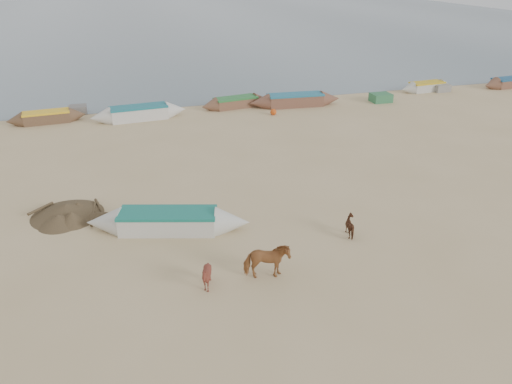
# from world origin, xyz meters

# --- Properties ---
(ground) EXTENTS (140.00, 140.00, 0.00)m
(ground) POSITION_xyz_m (0.00, 0.00, 0.00)
(ground) COLOR tan
(ground) RESTS_ON ground
(sea) EXTENTS (160.00, 160.00, 0.00)m
(sea) POSITION_xyz_m (0.00, 82.00, 0.01)
(sea) COLOR slate
(sea) RESTS_ON ground
(cow_adult) EXTENTS (1.68, 0.99, 1.33)m
(cow_adult) POSITION_xyz_m (-1.05, -0.78, 0.66)
(cow_adult) COLOR #9A5F32
(cow_adult) RESTS_ON ground
(calf_front) EXTENTS (1.18, 1.14, 0.99)m
(calf_front) POSITION_xyz_m (-3.16, -0.82, 0.50)
(calf_front) COLOR maroon
(calf_front) RESTS_ON ground
(calf_right) EXTENTS (0.88, 0.96, 0.81)m
(calf_right) POSITION_xyz_m (3.12, 1.04, 0.40)
(calf_right) COLOR #522D1A
(calf_right) RESTS_ON ground
(near_canoe) EXTENTS (6.70, 3.10, 0.86)m
(near_canoe) POSITION_xyz_m (-3.86, 3.52, 0.43)
(near_canoe) COLOR beige
(near_canoe) RESTS_ON ground
(debris_pile) EXTENTS (3.23, 3.23, 0.52)m
(debris_pile) POSITION_xyz_m (-7.88, 6.14, 0.26)
(debris_pile) COLOR brown
(debris_pile) RESTS_ON ground
(waterline_canoes) EXTENTS (57.51, 3.11, 0.95)m
(waterline_canoes) POSITION_xyz_m (0.04, 20.14, 0.43)
(waterline_canoes) COLOR brown
(waterline_canoes) RESTS_ON ground
(beach_clutter) EXTENTS (43.24, 5.48, 0.64)m
(beach_clutter) POSITION_xyz_m (3.47, 19.82, 0.30)
(beach_clutter) COLOR #2D6432
(beach_clutter) RESTS_ON ground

